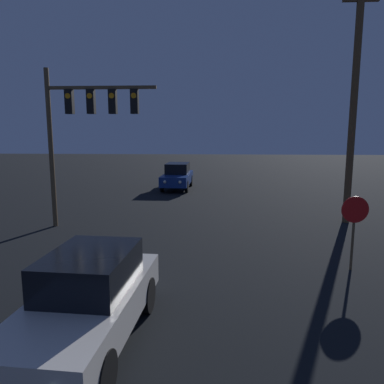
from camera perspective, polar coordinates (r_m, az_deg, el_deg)
The scene contains 5 objects.
car_near at distance 7.08m, azimuth -15.52°, elevation -15.41°, with size 1.91×4.40×1.64m.
car_far at distance 24.06m, azimuth -2.24°, elevation 2.47°, with size 1.83×4.37×1.64m.
traffic_signal_mast at distance 14.92m, azimuth -16.27°, elevation 10.81°, with size 4.20×0.30×6.04m.
stop_sign at distance 10.89m, azimuth 23.50°, elevation -3.82°, with size 0.71×0.07×2.03m.
utility_pole at distance 16.38m, azimuth 23.44°, elevation 12.70°, with size 1.34×0.28×9.56m.
Camera 1 is at (0.56, 2.17, 3.78)m, focal length 35.00 mm.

